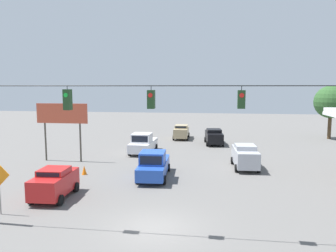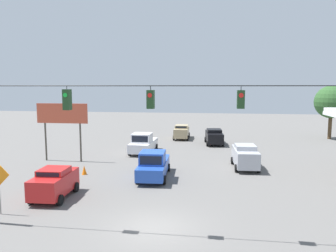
{
  "view_description": "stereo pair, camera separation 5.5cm",
  "coord_description": "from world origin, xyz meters",
  "px_view_note": "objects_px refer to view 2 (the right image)",
  "views": [
    {
      "loc": [
        -2.84,
        15.15,
        6.9
      ],
      "look_at": [
        0.92,
        -11.33,
        3.66
      ],
      "focal_mm": 35.0,
      "sensor_mm": 36.0,
      "label": 1
    },
    {
      "loc": [
        -2.89,
        15.14,
        6.9
      ],
      "look_at": [
        0.92,
        -11.33,
        3.66
      ],
      "focal_mm": 35.0,
      "sensor_mm": 36.0,
      "label": 2
    }
  ],
  "objects_px": {
    "sedan_black_oncoming_deep": "(214,136)",
    "roadside_billboard": "(62,118)",
    "sedan_tan_withflow_deep": "(182,132)",
    "traffic_cone_third": "(84,170)",
    "sedan_red_parked_shoulder": "(54,182)",
    "pickup_truck_white_withflow_far": "(143,144)",
    "traffic_cone_second": "(67,180)",
    "sedan_silver_oncoming_far": "(245,156)",
    "pickup_truck_blue_withflow_mid": "(154,165)",
    "overhead_signal_span": "(149,133)",
    "tree_horizon_left": "(331,102)",
    "traffic_cone_nearest": "(46,193)"
  },
  "relations": [
    {
      "from": "sedan_black_oncoming_deep",
      "to": "pickup_truck_white_withflow_far",
      "type": "distance_m",
      "value": 9.59
    },
    {
      "from": "sedan_tan_withflow_deep",
      "to": "sedan_red_parked_shoulder",
      "type": "height_order",
      "value": "sedan_red_parked_shoulder"
    },
    {
      "from": "pickup_truck_white_withflow_far",
      "to": "traffic_cone_second",
      "type": "distance_m",
      "value": 12.09
    },
    {
      "from": "sedan_red_parked_shoulder",
      "to": "pickup_truck_blue_withflow_mid",
      "type": "distance_m",
      "value": 7.48
    },
    {
      "from": "pickup_truck_white_withflow_far",
      "to": "pickup_truck_blue_withflow_mid",
      "type": "height_order",
      "value": "same"
    },
    {
      "from": "sedan_red_parked_shoulder",
      "to": "traffic_cone_nearest",
      "type": "height_order",
      "value": "sedan_red_parked_shoulder"
    },
    {
      "from": "traffic_cone_nearest",
      "to": "traffic_cone_second",
      "type": "height_order",
      "value": "same"
    },
    {
      "from": "sedan_red_parked_shoulder",
      "to": "sedan_tan_withflow_deep",
      "type": "bearing_deg",
      "value": -102.66
    },
    {
      "from": "traffic_cone_second",
      "to": "pickup_truck_blue_withflow_mid",
      "type": "bearing_deg",
      "value": -155.65
    },
    {
      "from": "tree_horizon_left",
      "to": "traffic_cone_third",
      "type": "bearing_deg",
      "value": 40.39
    },
    {
      "from": "sedan_black_oncoming_deep",
      "to": "roadside_billboard",
      "type": "distance_m",
      "value": 17.9
    },
    {
      "from": "pickup_truck_blue_withflow_mid",
      "to": "traffic_cone_third",
      "type": "xyz_separation_m",
      "value": [
        5.58,
        -0.12,
        -0.62
      ]
    },
    {
      "from": "pickup_truck_white_withflow_far",
      "to": "sedan_tan_withflow_deep",
      "type": "height_order",
      "value": "pickup_truck_white_withflow_far"
    },
    {
      "from": "tree_horizon_left",
      "to": "overhead_signal_span",
      "type": "bearing_deg",
      "value": 59.65
    },
    {
      "from": "sedan_tan_withflow_deep",
      "to": "traffic_cone_nearest",
      "type": "xyz_separation_m",
      "value": [
        5.94,
        24.44,
        -0.59
      ]
    },
    {
      "from": "pickup_truck_white_withflow_far",
      "to": "traffic_cone_third",
      "type": "distance_m",
      "value": 9.42
    },
    {
      "from": "sedan_silver_oncoming_far",
      "to": "traffic_cone_nearest",
      "type": "bearing_deg",
      "value": 36.36
    },
    {
      "from": "sedan_silver_oncoming_far",
      "to": "pickup_truck_blue_withflow_mid",
      "type": "height_order",
      "value": "pickup_truck_blue_withflow_mid"
    },
    {
      "from": "overhead_signal_span",
      "to": "traffic_cone_second",
      "type": "xyz_separation_m",
      "value": [
        7.33,
        -6.64,
        -4.42
      ]
    },
    {
      "from": "sedan_tan_withflow_deep",
      "to": "roadside_billboard",
      "type": "xyz_separation_m",
      "value": [
        9.56,
        14.58,
        3.1
      ]
    },
    {
      "from": "overhead_signal_span",
      "to": "tree_horizon_left",
      "type": "distance_m",
      "value": 35.64
    },
    {
      "from": "traffic_cone_third",
      "to": "traffic_cone_second",
      "type": "bearing_deg",
      "value": 86.08
    },
    {
      "from": "roadside_billboard",
      "to": "pickup_truck_white_withflow_far",
      "type": "bearing_deg",
      "value": -144.22
    },
    {
      "from": "sedan_red_parked_shoulder",
      "to": "traffic_cone_nearest",
      "type": "relative_size",
      "value": 5.4
    },
    {
      "from": "sedan_black_oncoming_deep",
      "to": "roadside_billboard",
      "type": "relative_size",
      "value": 0.85
    },
    {
      "from": "traffic_cone_nearest",
      "to": "traffic_cone_third",
      "type": "distance_m",
      "value": 5.59
    },
    {
      "from": "sedan_tan_withflow_deep",
      "to": "traffic_cone_third",
      "type": "relative_size",
      "value": 6.28
    },
    {
      "from": "sedan_black_oncoming_deep",
      "to": "sedan_red_parked_shoulder",
      "type": "bearing_deg",
      "value": 64.72
    },
    {
      "from": "sedan_black_oncoming_deep",
      "to": "roadside_billboard",
      "type": "height_order",
      "value": "roadside_billboard"
    },
    {
      "from": "sedan_tan_withflow_deep",
      "to": "sedan_red_parked_shoulder",
      "type": "bearing_deg",
      "value": 77.34
    },
    {
      "from": "pickup_truck_blue_withflow_mid",
      "to": "traffic_cone_second",
      "type": "xyz_separation_m",
      "value": [
        5.76,
        2.61,
        -0.62
      ]
    },
    {
      "from": "roadside_billboard",
      "to": "traffic_cone_second",
      "type": "bearing_deg",
      "value": 117.18
    },
    {
      "from": "traffic_cone_third",
      "to": "traffic_cone_nearest",
      "type": "bearing_deg",
      "value": 88.35
    },
    {
      "from": "pickup_truck_white_withflow_far",
      "to": "sedan_black_oncoming_deep",
      "type": "bearing_deg",
      "value": -139.72
    },
    {
      "from": "overhead_signal_span",
      "to": "sedan_red_parked_shoulder",
      "type": "relative_size",
      "value": 5.12
    },
    {
      "from": "traffic_cone_third",
      "to": "sedan_red_parked_shoulder",
      "type": "bearing_deg",
      "value": 93.41
    },
    {
      "from": "traffic_cone_third",
      "to": "pickup_truck_white_withflow_far",
      "type": "bearing_deg",
      "value": -107.02
    },
    {
      "from": "overhead_signal_span",
      "to": "sedan_silver_oncoming_far",
      "type": "height_order",
      "value": "overhead_signal_span"
    },
    {
      "from": "sedan_black_oncoming_deep",
      "to": "traffic_cone_second",
      "type": "bearing_deg",
      "value": 60.21
    },
    {
      "from": "sedan_red_parked_shoulder",
      "to": "pickup_truck_blue_withflow_mid",
      "type": "bearing_deg",
      "value": -134.61
    },
    {
      "from": "overhead_signal_span",
      "to": "traffic_cone_nearest",
      "type": "distance_m",
      "value": 9.33
    },
    {
      "from": "traffic_cone_nearest",
      "to": "sedan_red_parked_shoulder",
      "type": "bearing_deg",
      "value": -163.19
    },
    {
      "from": "sedan_silver_oncoming_far",
      "to": "sedan_tan_withflow_deep",
      "type": "relative_size",
      "value": 0.99
    },
    {
      "from": "sedan_tan_withflow_deep",
      "to": "sedan_red_parked_shoulder",
      "type": "relative_size",
      "value": 1.16
    },
    {
      "from": "traffic_cone_third",
      "to": "roadside_billboard",
      "type": "xyz_separation_m",
      "value": [
        3.78,
        -4.28,
        3.7
      ]
    },
    {
      "from": "sedan_red_parked_shoulder",
      "to": "traffic_cone_nearest",
      "type": "xyz_separation_m",
      "value": [
        0.48,
        0.15,
        -0.62
      ]
    },
    {
      "from": "sedan_tan_withflow_deep",
      "to": "traffic_cone_third",
      "type": "distance_m",
      "value": 19.73
    },
    {
      "from": "sedan_black_oncoming_deep",
      "to": "pickup_truck_white_withflow_far",
      "type": "relative_size",
      "value": 0.87
    },
    {
      "from": "traffic_cone_second",
      "to": "traffic_cone_third",
      "type": "relative_size",
      "value": 1.0
    },
    {
      "from": "traffic_cone_second",
      "to": "traffic_cone_third",
      "type": "bearing_deg",
      "value": -93.92
    }
  ]
}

